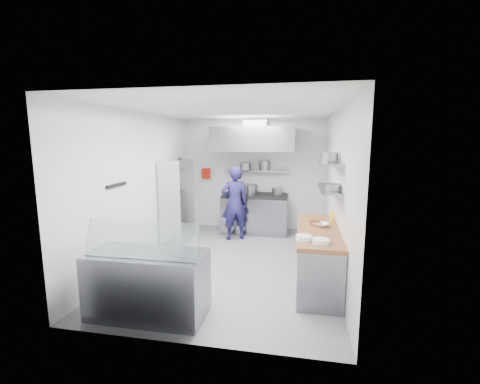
% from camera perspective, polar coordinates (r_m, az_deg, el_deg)
% --- Properties ---
extents(floor, '(5.00, 5.00, 0.00)m').
position_cam_1_polar(floor, '(6.18, -1.05, -12.40)').
color(floor, slate).
rests_on(floor, ground).
extents(ceiling, '(5.00, 5.00, 0.00)m').
position_cam_1_polar(ceiling, '(5.77, -1.14, 14.41)').
color(ceiling, silver).
rests_on(ceiling, wall_back).
extents(wall_back, '(3.60, 2.80, 0.02)m').
position_cam_1_polar(wall_back, '(8.26, 2.44, 3.08)').
color(wall_back, white).
rests_on(wall_back, floor).
extents(wall_front, '(3.60, 2.80, 0.02)m').
position_cam_1_polar(wall_front, '(3.45, -9.60, -5.57)').
color(wall_front, white).
rests_on(wall_front, floor).
extents(wall_left, '(2.80, 5.00, 0.02)m').
position_cam_1_polar(wall_left, '(6.43, -17.02, 0.96)').
color(wall_left, white).
rests_on(wall_left, floor).
extents(wall_right, '(2.80, 5.00, 0.02)m').
position_cam_1_polar(wall_right, '(5.73, 16.82, 0.02)').
color(wall_right, white).
rests_on(wall_right, floor).
extents(gas_range, '(1.60, 0.80, 0.90)m').
position_cam_1_polar(gas_range, '(8.01, 2.69, -4.00)').
color(gas_range, gray).
rests_on(gas_range, floor).
extents(cooktop, '(1.57, 0.78, 0.06)m').
position_cam_1_polar(cooktop, '(7.92, 2.72, -0.61)').
color(cooktop, black).
rests_on(cooktop, gas_range).
extents(stock_pot_left, '(0.29, 0.29, 0.20)m').
position_cam_1_polar(stock_pot_left, '(8.32, -0.62, 0.78)').
color(stock_pot_left, slate).
rests_on(stock_pot_left, cooktop).
extents(stock_pot_mid, '(0.38, 0.38, 0.24)m').
position_cam_1_polar(stock_pot_mid, '(7.90, 1.78, 0.47)').
color(stock_pot_mid, slate).
rests_on(stock_pot_mid, cooktop).
extents(stock_pot_right, '(0.25, 0.25, 0.16)m').
position_cam_1_polar(stock_pot_right, '(7.92, 6.64, 0.14)').
color(stock_pot_right, slate).
rests_on(stock_pot_right, cooktop).
extents(over_range_shelf, '(1.60, 0.30, 0.04)m').
position_cam_1_polar(over_range_shelf, '(8.08, 2.99, 3.80)').
color(over_range_shelf, gray).
rests_on(over_range_shelf, wall_back).
extents(shelf_pot_a, '(0.27, 0.27, 0.18)m').
position_cam_1_polar(shelf_pot_a, '(8.09, 0.97, 4.60)').
color(shelf_pot_a, slate).
rests_on(shelf_pot_a, over_range_shelf).
extents(shelf_pot_b, '(0.28, 0.28, 0.22)m').
position_cam_1_polar(shelf_pot_b, '(8.14, 4.39, 4.75)').
color(shelf_pot_b, slate).
rests_on(shelf_pot_b, over_range_shelf).
extents(extractor_hood, '(1.90, 1.15, 0.55)m').
position_cam_1_polar(extractor_hood, '(7.63, 2.61, 9.36)').
color(extractor_hood, gray).
rests_on(extractor_hood, wall_back).
extents(hood_duct, '(0.55, 0.55, 0.24)m').
position_cam_1_polar(hood_duct, '(7.86, 2.87, 12.12)').
color(hood_duct, slate).
rests_on(hood_duct, extractor_hood).
extents(red_firebox, '(0.22, 0.10, 0.26)m').
position_cam_1_polar(red_firebox, '(8.47, -6.03, 3.33)').
color(red_firebox, red).
rests_on(red_firebox, wall_back).
extents(chef, '(0.73, 0.62, 1.69)m').
position_cam_1_polar(chef, '(7.36, -0.97, -2.01)').
color(chef, '#1B1746').
rests_on(chef, floor).
extents(wire_rack, '(0.50, 0.90, 1.85)m').
position_cam_1_polar(wire_rack, '(7.35, -11.12, -1.58)').
color(wire_rack, silver).
rests_on(wire_rack, floor).
extents(rack_bin_a, '(0.17, 0.22, 0.20)m').
position_cam_1_polar(rack_bin_a, '(7.42, -10.94, -2.46)').
color(rack_bin_a, white).
rests_on(rack_bin_a, wire_rack).
extents(rack_bin_b, '(0.13, 0.16, 0.14)m').
position_cam_1_polar(rack_bin_b, '(7.66, -10.10, 1.72)').
color(rack_bin_b, yellow).
rests_on(rack_bin_b, wire_rack).
extents(rack_jar, '(0.10, 0.10, 0.18)m').
position_cam_1_polar(rack_jar, '(7.35, -10.55, 5.32)').
color(rack_jar, black).
rests_on(rack_jar, wire_rack).
extents(knife_strip, '(0.04, 0.55, 0.05)m').
position_cam_1_polar(knife_strip, '(5.62, -21.09, 1.17)').
color(knife_strip, black).
rests_on(knife_strip, wall_left).
extents(prep_counter_base, '(0.62, 2.00, 0.84)m').
position_cam_1_polar(prep_counter_base, '(5.37, 13.54, -11.28)').
color(prep_counter_base, gray).
rests_on(prep_counter_base, floor).
extents(prep_counter_top, '(0.65, 2.04, 0.06)m').
position_cam_1_polar(prep_counter_top, '(5.23, 13.73, -6.65)').
color(prep_counter_top, brown).
rests_on(prep_counter_top, prep_counter_base).
extents(plate_stack_a, '(0.23, 0.23, 0.06)m').
position_cam_1_polar(plate_stack_a, '(4.60, 11.29, -7.97)').
color(plate_stack_a, white).
rests_on(plate_stack_a, prep_counter_top).
extents(plate_stack_b, '(0.22, 0.22, 0.06)m').
position_cam_1_polar(plate_stack_b, '(4.50, 14.21, -8.48)').
color(plate_stack_b, white).
rests_on(plate_stack_b, prep_counter_top).
extents(copper_pan, '(0.18, 0.18, 0.06)m').
position_cam_1_polar(copper_pan, '(5.43, 13.17, -5.39)').
color(copper_pan, '#BA6834').
rests_on(copper_pan, prep_counter_top).
extents(squeeze_bottle, '(0.06, 0.06, 0.18)m').
position_cam_1_polar(squeeze_bottle, '(5.72, 16.01, -4.15)').
color(squeeze_bottle, yellow).
rests_on(squeeze_bottle, prep_counter_top).
extents(mixing_bowl, '(0.30, 0.30, 0.06)m').
position_cam_1_polar(mixing_bowl, '(5.36, 14.20, -5.64)').
color(mixing_bowl, white).
rests_on(mixing_bowl, prep_counter_top).
extents(wall_shelf_lower, '(0.30, 1.30, 0.04)m').
position_cam_1_polar(wall_shelf_lower, '(5.41, 15.51, 0.62)').
color(wall_shelf_lower, gray).
rests_on(wall_shelf_lower, wall_right).
extents(wall_shelf_upper, '(0.30, 1.30, 0.04)m').
position_cam_1_polar(wall_shelf_upper, '(5.36, 15.70, 5.06)').
color(wall_shelf_upper, gray).
rests_on(wall_shelf_upper, wall_right).
extents(shelf_pot_c, '(0.25, 0.25, 0.10)m').
position_cam_1_polar(shelf_pot_c, '(5.08, 16.12, 0.86)').
color(shelf_pot_c, slate).
rests_on(shelf_pot_c, wall_shelf_lower).
extents(shelf_pot_d, '(0.28, 0.28, 0.14)m').
position_cam_1_polar(shelf_pot_d, '(5.47, 15.62, 6.08)').
color(shelf_pot_d, slate).
rests_on(shelf_pot_d, wall_shelf_upper).
extents(display_case, '(1.50, 0.70, 0.85)m').
position_cam_1_polar(display_case, '(4.49, -16.03, -15.48)').
color(display_case, gray).
rests_on(display_case, floor).
extents(display_glass, '(1.47, 0.19, 0.42)m').
position_cam_1_polar(display_glass, '(4.17, -17.16, -8.01)').
color(display_glass, silver).
rests_on(display_glass, display_case).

